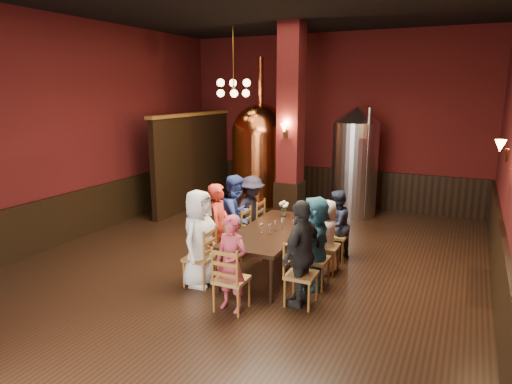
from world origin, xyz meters
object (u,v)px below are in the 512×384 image
at_px(copper_kettle, 260,156).
at_px(person_2, 236,217).
at_px(steel_vessel, 355,162).
at_px(person_0, 199,238).
at_px(dining_table, 273,233).
at_px(person_1, 219,228).
at_px(rose_vase, 284,206).

bearing_deg(copper_kettle, person_2, -72.31).
height_order(person_2, steel_vessel, steel_vessel).
height_order(person_0, person_2, person_2).
distance_m(dining_table, person_0, 1.32).
relative_size(person_0, copper_kettle, 0.41).
relative_size(person_0, person_2, 1.00).
relative_size(person_0, person_1, 1.02).
bearing_deg(rose_vase, person_2, -145.28).
distance_m(copper_kettle, rose_vase, 3.48).
height_order(dining_table, person_2, person_2).
bearing_deg(person_1, person_2, -11.35).
bearing_deg(person_2, steel_vessel, -17.21).
height_order(dining_table, steel_vessel, steel_vessel).
xyz_separation_m(person_1, rose_vase, (0.71, 1.16, 0.18)).
relative_size(copper_kettle, steel_vessel, 1.44).
bearing_deg(person_1, copper_kettle, 2.42).
height_order(person_2, copper_kettle, copper_kettle).
height_order(person_0, person_1, person_0).
xyz_separation_m(person_1, copper_kettle, (-1.11, 4.09, 0.64)).
bearing_deg(person_1, rose_vase, -44.21).
distance_m(person_0, person_1, 0.67).
height_order(dining_table, copper_kettle, copper_kettle).
bearing_deg(rose_vase, person_0, -110.76).
bearing_deg(person_0, person_2, -0.54).
xyz_separation_m(person_0, rose_vase, (0.70, 1.83, 0.17)).
bearing_deg(dining_table, copper_kettle, 116.13).
xyz_separation_m(person_1, person_2, (-0.02, 0.66, 0.02)).
height_order(copper_kettle, steel_vessel, copper_kettle).
distance_m(person_2, steel_vessel, 4.07).
xyz_separation_m(copper_kettle, rose_vase, (1.82, -2.93, -0.46)).
relative_size(steel_vessel, rose_vase, 8.86).
xyz_separation_m(person_2, steel_vessel, (1.25, 3.83, 0.55)).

